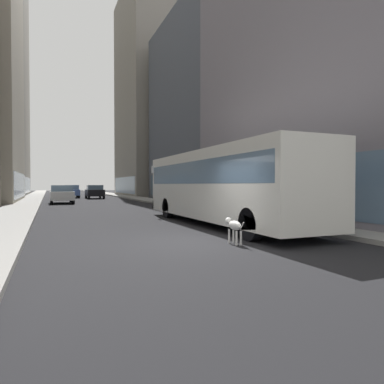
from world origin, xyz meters
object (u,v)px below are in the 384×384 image
(traffic_light_near, at_px, (264,167))
(pedestrian_with_handbag, at_px, (218,196))
(car_black_suv, at_px, (95,192))
(dalmatian_dog, at_px, (234,226))
(car_blue_hatchback, at_px, (72,191))
(pedestrian_in_coat, at_px, (258,199))
(transit_bus, at_px, (220,182))
(car_white_van, at_px, (62,194))

(traffic_light_near, bearing_deg, pedestrian_with_handbag, 83.11)
(pedestrian_with_handbag, bearing_deg, traffic_light_near, -96.89)
(car_black_suv, distance_m, dalmatian_dog, 34.00)
(car_blue_hatchback, xyz_separation_m, pedestrian_in_coat, (6.37, -32.50, 0.19))
(car_blue_hatchback, relative_size, pedestrian_with_handbag, 2.45)
(transit_bus, relative_size, pedestrian_with_handbag, 6.82)
(pedestrian_with_handbag, bearing_deg, car_black_suv, 100.43)
(dalmatian_dog, distance_m, pedestrian_in_coat, 6.66)
(car_black_suv, xyz_separation_m, traffic_light_near, (3.70, -29.76, 1.61))
(pedestrian_in_coat, bearing_deg, car_white_van, 112.56)
(transit_bus, height_order, dalmatian_dog, transit_bus)
(transit_bus, distance_m, pedestrian_with_handbag, 6.38)
(dalmatian_dog, xyz_separation_m, pedestrian_in_coat, (4.19, 5.15, 0.50))
(car_black_suv, height_order, dalmatian_dog, car_black_suv)
(car_black_suv, bearing_deg, transit_bus, -86.91)
(transit_bus, xyz_separation_m, car_white_van, (-5.60, 19.96, -0.95))
(car_white_van, bearing_deg, pedestrian_in_coat, -67.44)
(traffic_light_near, bearing_deg, transit_bus, 176.18)
(transit_bus, distance_m, pedestrian_in_coat, 2.61)
(car_white_van, xyz_separation_m, traffic_light_near, (7.70, -20.10, 1.61))
(car_black_suv, distance_m, pedestrian_with_handbag, 24.34)
(traffic_light_near, bearing_deg, car_black_suv, 97.09)
(transit_bus, height_order, car_blue_hatchback, transit_bus)
(transit_bus, bearing_deg, pedestrian_in_coat, 18.20)
(car_blue_hatchback, xyz_separation_m, traffic_light_near, (6.10, -33.42, 1.62))
(car_black_suv, relative_size, traffic_light_near, 1.18)
(transit_bus, distance_m, traffic_light_near, 2.21)
(car_white_van, xyz_separation_m, pedestrian_in_coat, (7.97, -19.18, 0.19))
(car_black_suv, relative_size, pedestrian_with_handbag, 2.38)
(dalmatian_dog, bearing_deg, transit_bus, 67.35)
(pedestrian_in_coat, bearing_deg, transit_bus, -161.80)
(transit_bus, relative_size, dalmatian_dog, 11.98)
(car_black_suv, bearing_deg, pedestrian_with_handbag, -79.57)
(pedestrian_with_handbag, bearing_deg, dalmatian_dog, -114.71)
(car_white_van, bearing_deg, dalmatian_dog, -81.19)
(pedestrian_with_handbag, bearing_deg, car_white_van, 120.49)
(pedestrian_in_coat, xyz_separation_m, traffic_light_near, (-0.27, -0.92, 1.43))
(transit_bus, relative_size, traffic_light_near, 3.39)
(transit_bus, distance_m, dalmatian_dog, 4.91)
(car_blue_hatchback, relative_size, traffic_light_near, 1.22)
(car_blue_hatchback, bearing_deg, car_white_van, -96.85)
(car_blue_hatchback, distance_m, pedestrian_with_handbag, 28.42)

